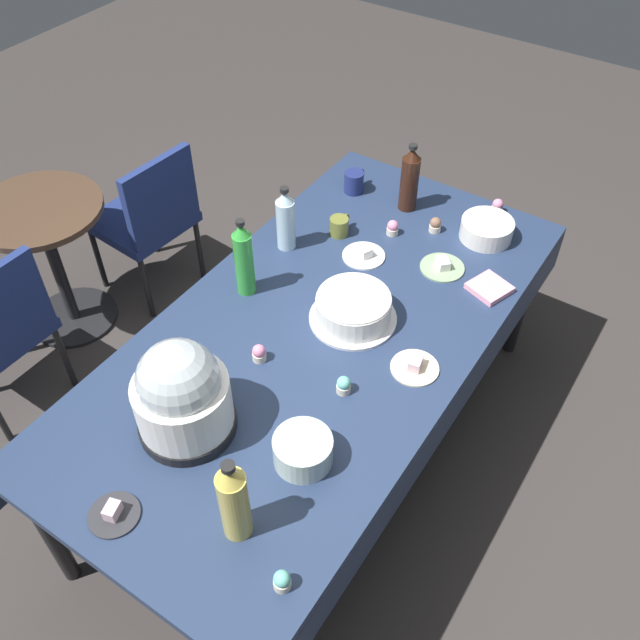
% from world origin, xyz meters
% --- Properties ---
extents(ground, '(9.00, 9.00, 0.00)m').
position_xyz_m(ground, '(0.00, 0.00, 0.00)').
color(ground, '#383330').
extents(potluck_table, '(2.20, 1.10, 0.75)m').
position_xyz_m(potluck_table, '(0.00, 0.00, 0.69)').
color(potluck_table, navy).
rests_on(potluck_table, ground).
extents(frosted_layer_cake, '(0.33, 0.33, 0.11)m').
position_xyz_m(frosted_layer_cake, '(0.11, -0.07, 0.80)').
color(frosted_layer_cake, silver).
rests_on(frosted_layer_cake, potluck_table).
extents(slow_cooker, '(0.32, 0.32, 0.36)m').
position_xyz_m(slow_cooker, '(-0.60, 0.11, 0.91)').
color(slow_cooker, black).
rests_on(slow_cooker, potluck_table).
extents(glass_salad_bowl, '(0.19, 0.19, 0.10)m').
position_xyz_m(glass_salad_bowl, '(-0.50, -0.27, 0.80)').
color(glass_salad_bowl, '#B2C6BC').
rests_on(glass_salad_bowl, potluck_table).
extents(ceramic_snack_bowl, '(0.22, 0.22, 0.08)m').
position_xyz_m(ceramic_snack_bowl, '(0.84, -0.28, 0.79)').
color(ceramic_snack_bowl, silver).
rests_on(ceramic_snack_bowl, potluck_table).
extents(dessert_plate_sage, '(0.18, 0.18, 0.05)m').
position_xyz_m(dessert_plate_sage, '(0.56, -0.22, 0.76)').
color(dessert_plate_sage, '#8CA87F').
rests_on(dessert_plate_sage, potluck_table).
extents(dessert_plate_cream, '(0.17, 0.17, 0.05)m').
position_xyz_m(dessert_plate_cream, '(0.03, -0.38, 0.76)').
color(dessert_plate_cream, beige).
rests_on(dessert_plate_cream, potluck_table).
extents(dessert_plate_charcoal, '(0.15, 0.15, 0.05)m').
position_xyz_m(dessert_plate_charcoal, '(-0.96, 0.08, 0.76)').
color(dessert_plate_charcoal, '#2D2D33').
rests_on(dessert_plate_charcoal, potluck_table).
extents(dessert_plate_white, '(0.18, 0.18, 0.05)m').
position_xyz_m(dessert_plate_white, '(0.45, 0.08, 0.76)').
color(dessert_plate_white, white).
rests_on(dessert_plate_white, potluck_table).
extents(cupcake_lemon, '(0.05, 0.05, 0.07)m').
position_xyz_m(cupcake_lemon, '(-0.24, 0.10, 0.78)').
color(cupcake_lemon, beige).
rests_on(cupcake_lemon, potluck_table).
extents(cupcake_cocoa, '(0.05, 0.05, 0.07)m').
position_xyz_m(cupcake_cocoa, '(0.64, 0.06, 0.78)').
color(cupcake_cocoa, beige).
rests_on(cupcake_cocoa, potluck_table).
extents(cupcake_berry, '(0.05, 0.05, 0.07)m').
position_xyz_m(cupcake_berry, '(0.76, -0.08, 0.78)').
color(cupcake_berry, beige).
rests_on(cupcake_berry, potluck_table).
extents(cupcake_vanilla, '(0.05, 0.05, 0.07)m').
position_xyz_m(cupcake_vanilla, '(1.03, -0.25, 0.78)').
color(cupcake_vanilla, beige).
rests_on(cupcake_vanilla, potluck_table).
extents(cupcake_rose, '(0.05, 0.05, 0.07)m').
position_xyz_m(cupcake_rose, '(-0.86, -0.45, 0.78)').
color(cupcake_rose, beige).
rests_on(cupcake_rose, potluck_table).
extents(cupcake_mint, '(0.05, 0.05, 0.07)m').
position_xyz_m(cupcake_mint, '(-0.20, -0.23, 0.78)').
color(cupcake_mint, beige).
rests_on(cupcake_mint, potluck_table).
extents(soda_bottle_cola, '(0.08, 0.08, 0.32)m').
position_xyz_m(soda_bottle_cola, '(0.84, 0.10, 0.90)').
color(soda_bottle_cola, '#33190F').
rests_on(soda_bottle_cola, potluck_table).
extents(soda_bottle_lime_soda, '(0.07, 0.07, 0.34)m').
position_xyz_m(soda_bottle_lime_soda, '(0.02, 0.36, 0.91)').
color(soda_bottle_lime_soda, green).
rests_on(soda_bottle_lime_soda, potluck_table).
extents(soda_bottle_water, '(0.08, 0.08, 0.29)m').
position_xyz_m(soda_bottle_water, '(0.33, 0.39, 0.88)').
color(soda_bottle_water, silver).
rests_on(soda_bottle_water, potluck_table).
extents(soda_bottle_ginger_ale, '(0.09, 0.09, 0.33)m').
position_xyz_m(soda_bottle_ginger_ale, '(-0.79, -0.24, 0.90)').
color(soda_bottle_ginger_ale, gold).
rests_on(soda_bottle_ginger_ale, potluck_table).
extents(coffee_mug_navy, '(0.13, 0.09, 0.10)m').
position_xyz_m(coffee_mug_navy, '(0.82, 0.36, 0.80)').
color(coffee_mug_navy, navy).
rests_on(coffee_mug_navy, potluck_table).
extents(coffee_mug_olive, '(0.12, 0.08, 0.08)m').
position_xyz_m(coffee_mug_olive, '(0.52, 0.25, 0.79)').
color(coffee_mug_olive, olive).
rests_on(coffee_mug_olive, potluck_table).
extents(paper_napkin_stack, '(0.18, 0.18, 0.02)m').
position_xyz_m(paper_napkin_stack, '(0.54, -0.43, 0.76)').
color(paper_napkin_stack, pink).
rests_on(paper_napkin_stack, potluck_table).
extents(maroon_chair_right, '(0.47, 0.47, 0.85)m').
position_xyz_m(maroon_chair_right, '(0.39, 1.29, 0.49)').
color(maroon_chair_right, navy).
rests_on(maroon_chair_right, ground).
extents(round_cafe_table, '(0.60, 0.60, 0.72)m').
position_xyz_m(round_cafe_table, '(-0.05, 1.52, 0.50)').
color(round_cafe_table, '#473323').
rests_on(round_cafe_table, ground).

